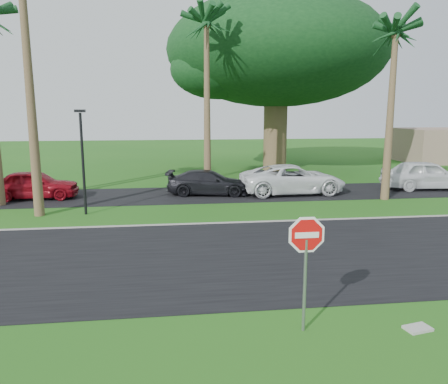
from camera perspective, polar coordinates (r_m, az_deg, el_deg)
name	(u,v)px	position (r m, az deg, el deg)	size (l,w,h in m)	color
ground	(253,278)	(12.37, 3.80, -11.20)	(120.00, 120.00, 0.00)	#1E5816
road	(241,255)	(14.21, 2.24, -8.21)	(120.00, 8.00, 0.02)	black
parking_strip	(210,194)	(24.31, -1.83, -0.30)	(120.00, 5.00, 0.02)	black
curb	(225,223)	(18.05, 0.12, -4.05)	(120.00, 0.12, 0.06)	gray
stop_sign_near	(306,250)	(9.15, 10.66, -7.47)	(1.05, 0.07, 2.62)	gray
palm_center	(206,27)	(25.78, -2.30, 20.78)	(5.00, 5.00, 10.50)	brown
palm_right_near	(396,36)	(24.33, 21.51, 18.38)	(5.00, 5.00, 9.50)	brown
canopy_tree	(277,52)	(34.56, 6.93, 17.73)	(16.50, 16.50, 13.12)	brown
streetlight_right	(83,155)	(20.22, -17.99, 4.56)	(0.45, 0.25, 4.64)	black
car_red	(34,185)	(24.99, -23.53, 0.87)	(1.79, 4.46, 1.52)	maroon
car_dark	(209,183)	(24.13, -2.00, 1.21)	(1.87, 4.61, 1.34)	black
car_minivan	(293,180)	(24.66, 8.97, 1.62)	(2.69, 5.83, 1.62)	white
car_pickup	(426,175)	(28.35, 24.87, 2.03)	(2.03, 5.06, 1.72)	white
utility_slab	(418,328)	(10.55, 23.97, -15.96)	(0.55, 0.35, 0.06)	#A09F98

